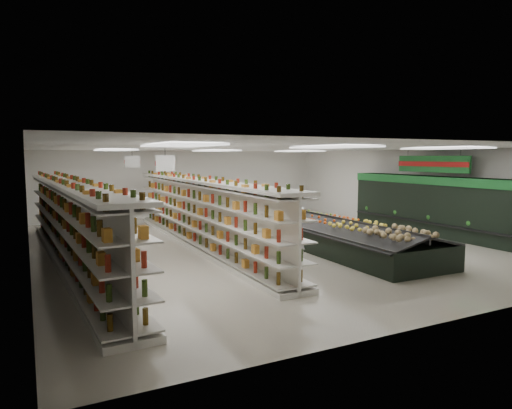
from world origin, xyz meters
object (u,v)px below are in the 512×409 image
shopper_main (297,236)px  shopper_background (110,211)px  gondola_left (72,227)px  soda_endcap (196,208)px  produce_island (345,236)px  gondola_center (200,215)px

shopper_main → shopper_background: shopper_background is taller
gondola_left → shopper_background: gondola_left is taller
soda_endcap → shopper_main: bearing=-90.7°
soda_endcap → shopper_main: shopper_main is taller
soda_endcap → produce_island: bearing=-74.0°
gondola_center → soda_endcap: bearing=72.8°
produce_island → soda_endcap: size_ratio=4.85×
gondola_left → soda_endcap: size_ratio=9.10×
produce_island → shopper_background: size_ratio=3.98×
gondola_center → shopper_main: bearing=-68.8°
shopper_background → gondola_left: bearing=145.3°
shopper_main → shopper_background: size_ratio=0.92×
shopper_background → soda_endcap: bearing=-90.7°
shopper_main → shopper_background: 8.34m
gondola_center → shopper_background: 4.34m
shopper_main → gondola_center: bearing=-99.4°
gondola_left → shopper_main: gondola_left is taller
gondola_center → produce_island: (3.66, -2.95, -0.54)m
gondola_center → produce_island: bearing=-37.9°
produce_island → shopper_main: size_ratio=4.30×
soda_endcap → shopper_background: 3.86m
gondola_center → soda_endcap: size_ratio=8.89×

